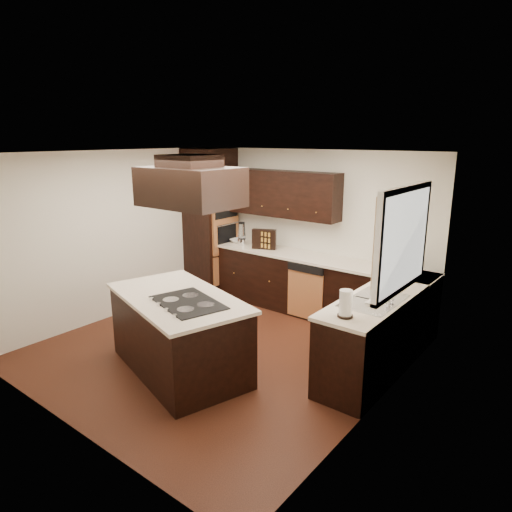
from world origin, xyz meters
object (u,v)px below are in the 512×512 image
at_px(island, 179,335).
at_px(spice_rack, 264,239).
at_px(range_hood, 190,187).
at_px(oven_column, 211,232).

relative_size(island, spice_rack, 4.66).
xyz_separation_m(range_hood, spice_rack, (-0.72, 2.28, -1.08)).
xyz_separation_m(island, range_hood, (0.14, 0.14, 1.72)).
bearing_deg(range_hood, spice_rack, 107.45).
relative_size(island, range_hood, 1.71).
bearing_deg(oven_column, island, -54.01).
height_order(range_hood, spice_rack, range_hood).
distance_m(oven_column, spice_rack, 1.16).
relative_size(range_hood, spice_rack, 2.72).
relative_size(oven_column, spice_rack, 5.49).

